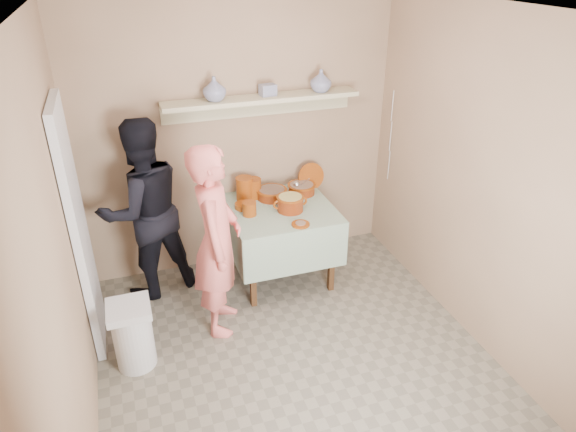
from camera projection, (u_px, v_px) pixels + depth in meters
name	position (u px, v px, depth m)	size (l,w,h in m)	color
ground	(301.00, 369.00, 3.99)	(3.50, 3.50, 0.00)	#6F6857
tile_panel	(80.00, 230.00, 3.90)	(0.06, 0.70, 2.00)	silver
plate_stack_a	(245.00, 188.00, 4.88)	(0.17, 0.17, 0.22)	#783009
plate_stack_b	(253.00, 188.00, 4.92)	(0.16, 0.16, 0.19)	#783009
bowl_stack	(249.00, 209.00, 4.61)	(0.13, 0.13, 0.13)	#783009
empty_bowl	(244.00, 206.00, 4.75)	(0.17, 0.17, 0.05)	#783009
propped_lid	(311.00, 176.00, 5.11)	(0.27, 0.27, 0.02)	#783009
vase_right	(321.00, 81.00, 4.70)	(0.20, 0.20, 0.20)	navy
vase_left	(214.00, 89.00, 4.42)	(0.20, 0.20, 0.21)	navy
ceramic_box	(268.00, 90.00, 4.60)	(0.14, 0.10, 0.10)	navy
person_cook	(217.00, 242.00, 4.10)	(0.60, 0.39, 1.64)	#E76963
person_helper	(144.00, 210.00, 4.55)	(0.82, 0.64, 1.68)	black
room_shell	(304.00, 180.00, 3.24)	(3.04, 3.54, 2.62)	#9F7F61
serving_table	(280.00, 218.00, 4.83)	(0.97, 0.97, 0.76)	#4C2D16
cazuela_meat_a	(272.00, 193.00, 4.92)	(0.30, 0.30, 0.10)	#5F1C08
cazuela_meat_b	(302.00, 188.00, 5.01)	(0.28, 0.28, 0.10)	#5F1C08
ladle	(297.00, 184.00, 4.96)	(0.08, 0.26, 0.19)	silver
cazuela_rice	(290.00, 202.00, 4.68)	(0.33, 0.25, 0.14)	#5F1C08
front_plate	(301.00, 224.00, 4.46)	(0.16, 0.16, 0.03)	#783009
wall_shelf	(261.00, 101.00, 4.65)	(1.80, 0.25, 0.21)	#C2BA90
trash_bin	(133.00, 335.00, 3.92)	(0.32, 0.32, 0.56)	silver
electrical_cord	(391.00, 136.00, 5.06)	(0.01, 0.05, 0.90)	silver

